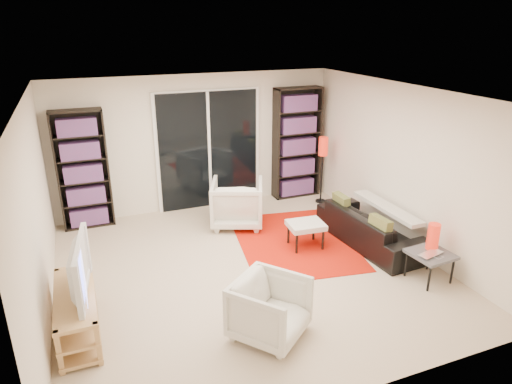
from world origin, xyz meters
TOP-DOWN VIEW (x-y plane):
  - floor at (0.00, 0.00)m, footprint 5.00×5.00m
  - wall_back at (0.00, 2.50)m, footprint 5.00×0.02m
  - wall_front at (0.00, -2.50)m, footprint 5.00×0.02m
  - wall_left at (-2.50, 0.00)m, footprint 0.02×5.00m
  - wall_right at (2.50, 0.00)m, footprint 0.02×5.00m
  - ceiling at (0.00, 0.00)m, footprint 5.00×5.00m
  - sliding_door at (0.20, 2.46)m, footprint 1.92×0.08m
  - bookshelf_left at (-1.95, 2.33)m, footprint 0.80×0.30m
  - bookshelf_right at (1.90, 2.33)m, footprint 0.90×0.30m
  - tv_stand at (-2.21, -0.61)m, footprint 0.42×1.30m
  - tv at (-2.19, -0.61)m, footprint 0.26×1.04m
  - rug at (0.96, 0.50)m, footprint 2.00×2.49m
  - sofa at (2.02, 0.02)m, footprint 0.86×1.92m
  - armchair_back at (0.37, 1.44)m, footprint 1.09×1.10m
  - armchair_front at (-0.28, -1.43)m, footprint 1.02×1.02m
  - ottoman at (1.05, 0.29)m, footprint 0.56×0.47m
  - side_table at (2.13, -1.16)m, footprint 0.55×0.55m
  - laptop at (2.09, -1.26)m, footprint 0.40×0.30m
  - table_lamp at (2.21, -1.06)m, footprint 0.16×0.16m
  - floor_lamp at (2.18, 1.83)m, footprint 0.19×0.19m

SIDE VIEW (x-z plane):
  - floor at x=0.00m, z-range 0.00..0.00m
  - rug at x=0.96m, z-range 0.00..0.01m
  - tv_stand at x=-2.21m, z-range 0.01..0.51m
  - sofa at x=2.02m, z-range 0.00..0.55m
  - armchair_front at x=-0.28m, z-range 0.00..0.67m
  - ottoman at x=1.05m, z-range 0.14..0.54m
  - side_table at x=2.13m, z-range 0.16..0.56m
  - armchair_back at x=0.37m, z-range 0.00..0.78m
  - laptop at x=2.09m, z-range 0.40..0.43m
  - table_lamp at x=2.21m, z-range 0.40..0.76m
  - tv at x=-2.19m, z-range 0.50..1.10m
  - floor_lamp at x=2.18m, z-range 0.32..1.57m
  - bookshelf_left at x=-1.95m, z-range 0.00..1.95m
  - sliding_door at x=0.20m, z-range -0.03..2.13m
  - bookshelf_right at x=1.90m, z-range 0.00..2.10m
  - wall_back at x=0.00m, z-range 0.00..2.40m
  - wall_front at x=0.00m, z-range 0.00..2.40m
  - wall_left at x=-2.50m, z-range 0.00..2.40m
  - wall_right at x=2.50m, z-range 0.00..2.40m
  - ceiling at x=0.00m, z-range 2.39..2.41m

